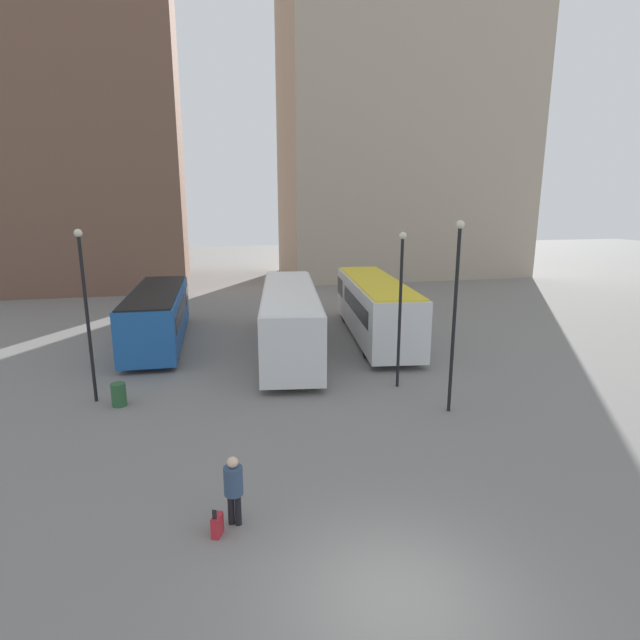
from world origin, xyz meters
The scene contains 12 objects.
ground_plane centered at (0.00, 0.00, 0.00)m, with size 160.00×160.00×0.00m, color slate.
building_block_left centered at (-13.50, 41.03, 21.05)m, with size 17.56×13.89×42.11m.
building_block_right centered at (16.51, 41.03, 18.30)m, with size 23.57×11.00×36.61m.
bus_0 centered at (-5.69, 19.29, 1.54)m, with size 2.82×10.33×2.83m.
bus_1 centered at (0.79, 16.42, 1.72)m, with size 4.38×12.58×3.15m.
bus_2 centered at (5.70, 17.85, 1.73)m, with size 4.16×11.98×3.16m.
traveler centered at (-2.80, 2.95, 1.00)m, with size 0.56×0.56×1.68m.
suitcase centered at (-3.20, 2.63, 0.25)m, with size 0.30×0.39×0.71m.
lamp_post_0 centered at (4.11, 10.40, 3.57)m, with size 0.28×0.28×6.12m.
lamp_post_1 centered at (-7.35, 11.48, 3.67)m, with size 0.28×0.28×6.30m.
lamp_post_2 centered at (4.98, 7.71, 3.83)m, with size 0.28×0.28×6.63m.
trash_bin centered at (-6.45, 10.84, 0.42)m, with size 0.52×0.52×0.85m.
Camera 1 is at (-3.17, -7.28, 7.17)m, focal length 28.00 mm.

